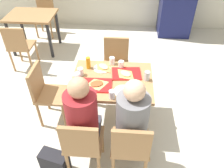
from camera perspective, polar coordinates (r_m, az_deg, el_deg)
ground_plane at (r=3.28m, az=0.00°, el=-9.36°), size 10.00×10.00×0.02m
main_table at (r=2.82m, az=0.00°, el=-0.61°), size 0.99×0.78×0.76m
chair_near_left at (r=2.43m, az=-7.48°, el=-14.62°), size 0.40×0.40×0.86m
chair_near_right at (r=2.39m, az=4.69°, el=-15.42°), size 0.40×0.40×0.86m
chair_far_side at (r=3.53m, az=0.96°, el=5.82°), size 0.40×0.40×0.86m
chair_left_end at (r=3.09m, az=-16.49°, el=-1.70°), size 0.40×0.40×0.86m
person_in_red at (r=2.32m, az=-7.37°, el=-8.26°), size 0.32×0.42×1.27m
person_in_brown_jacket at (r=2.29m, az=5.06°, el=-8.99°), size 0.32×0.42×1.27m
tray_red_near at (r=2.66m, az=-3.95°, el=-0.30°), size 0.37×0.27×0.02m
tray_red_far at (r=2.84m, az=3.68°, el=2.64°), size 0.38×0.29×0.02m
paper_plate_center at (r=2.93m, az=-2.58°, el=4.01°), size 0.22×0.22×0.01m
paper_plate_near_edge at (r=2.58m, az=2.93°, el=-1.82°), size 0.22×0.22×0.01m
pizza_slice_a at (r=2.65m, az=-3.91°, el=0.04°), size 0.26×0.23×0.02m
pizza_slice_b at (r=2.80m, az=3.46°, el=2.60°), size 0.25×0.26×0.02m
pizza_slice_c at (r=2.94m, az=-2.19°, el=4.42°), size 0.25×0.26×0.02m
plastic_cup_a at (r=2.99m, az=0.01°, el=5.93°), size 0.07×0.07×0.10m
plastic_cup_b at (r=2.47m, az=-0.01°, el=-2.67°), size 0.07×0.07×0.10m
plastic_cup_c at (r=2.82m, az=-7.98°, el=3.12°), size 0.07×0.07×0.10m
plastic_cup_d at (r=2.92m, az=2.32°, el=4.97°), size 0.07×0.07×0.10m
soda_can at (r=2.74m, az=8.86°, el=2.05°), size 0.07×0.07×0.12m
condiment_bottle at (r=2.91m, az=-6.03°, el=5.36°), size 0.06×0.06×0.16m
foil_bundle at (r=2.76m, az=-8.78°, el=2.17°), size 0.10×0.10×0.10m
handbag at (r=2.80m, az=-14.32°, el=-18.57°), size 0.35×0.23×0.28m
background_table at (r=4.82m, az=-19.57°, el=14.88°), size 0.90×0.70×0.76m
background_chair_near at (r=4.28m, az=-22.51°, el=9.16°), size 0.40×0.40×0.86m
background_chair_far at (r=5.49m, az=-16.66°, el=17.06°), size 0.40×0.40×0.86m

